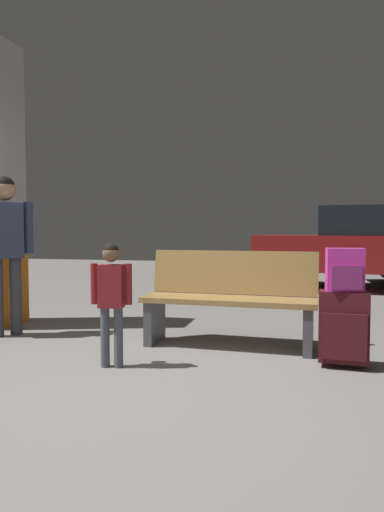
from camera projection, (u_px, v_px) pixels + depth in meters
ground_plane at (215, 306)px, 6.98m from camera, size 18.00×18.00×0.10m
bench at (230, 299)px, 4.37m from camera, size 1.62×0.60×0.89m
suitcase at (344, 327)px, 3.68m from camera, size 0.39×0.25×0.60m
backpack_bright at (345, 270)px, 3.66m from camera, size 0.29×0.21×0.34m
child at (111, 291)px, 3.67m from camera, size 0.33×0.19×0.98m
adult at (5, 238)px, 4.76m from camera, size 0.41×0.43×1.63m
parked_car_near at (375, 246)px, 8.46m from camera, size 4.27×2.16×1.51m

